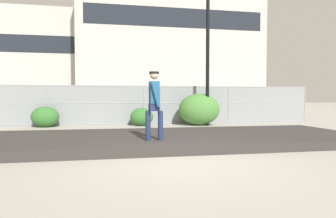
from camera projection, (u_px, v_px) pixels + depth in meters
ground_plane at (182, 161)px, 5.66m from camera, size 120.00×120.00×0.00m
gravel_berm at (163, 139)px, 7.96m from camera, size 11.36×3.78×0.23m
skateboard at (154, 147)px, 6.96m from camera, size 0.80×0.22×0.07m
skater at (154, 103)px, 6.92m from camera, size 0.72×0.58×1.86m
chain_fence at (144, 105)px, 13.46m from camera, size 17.18×0.06×1.85m
street_lamp at (208, 20)px, 12.63m from camera, size 0.44×0.44×7.75m
parked_car_near at (70, 106)px, 14.77m from camera, size 4.49×2.12×1.66m
library_building at (53, 62)px, 47.08m from camera, size 21.06×12.97×14.50m
office_block at (168, 44)px, 42.44m from camera, size 25.42×11.88×18.78m
shrub_left at (45, 117)px, 12.22m from camera, size 1.16×0.95×0.90m
shrub_center at (142, 117)px, 12.84m from camera, size 1.05×0.86×0.81m
shrub_right at (199, 109)px, 13.08m from camera, size 1.90×1.56×1.47m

